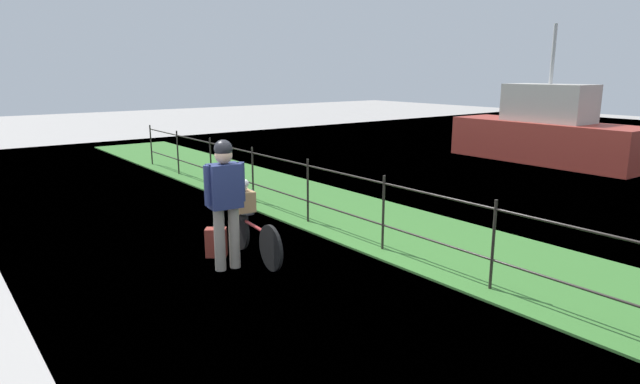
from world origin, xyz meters
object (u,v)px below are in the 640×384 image
(cyclist_person, at_px, (225,193))
(backpack_on_paving, at_px, (216,242))
(bicycle_main, at_px, (254,236))
(wooden_crate, at_px, (242,200))
(mooring_bollard, at_px, (248,202))
(terrier_dog, at_px, (242,185))
(moored_boat_mid, at_px, (546,133))

(cyclist_person, relative_size, backpack_on_paving, 4.21)
(bicycle_main, bearing_deg, wooden_crate, 174.11)
(bicycle_main, xyz_separation_m, mooring_bollard, (-2.09, 1.12, -0.11))
(bicycle_main, height_order, wooden_crate, wooden_crate)
(terrier_dog, distance_m, backpack_on_paving, 0.86)
(cyclist_person, relative_size, mooring_bollard, 3.88)
(wooden_crate, height_order, cyclist_person, cyclist_person)
(wooden_crate, xyz_separation_m, cyclist_person, (0.48, -0.50, 0.26))
(wooden_crate, xyz_separation_m, terrier_dog, (0.02, -0.00, 0.22))
(wooden_crate, bearing_deg, cyclist_person, -46.07)
(cyclist_person, distance_m, backpack_on_paving, 0.96)
(bicycle_main, distance_m, backpack_on_paving, 0.55)
(mooring_bollard, height_order, moored_boat_mid, moored_boat_mid)
(cyclist_person, bearing_deg, wooden_crate, 133.93)
(bicycle_main, relative_size, wooden_crate, 4.10)
(terrier_dog, relative_size, mooring_bollard, 0.74)
(cyclist_person, bearing_deg, mooring_bollard, 144.41)
(backpack_on_paving, xyz_separation_m, mooring_bollard, (-1.69, 1.48, 0.02))
(wooden_crate, xyz_separation_m, moored_boat_mid, (-1.65, 10.62, 0.06))
(wooden_crate, distance_m, cyclist_person, 0.74)
(moored_boat_mid, bearing_deg, terrier_dog, -81.03)
(backpack_on_paving, bearing_deg, moored_boat_mid, -134.88)
(cyclist_person, height_order, mooring_bollard, cyclist_person)
(wooden_crate, height_order, mooring_bollard, wooden_crate)
(wooden_crate, bearing_deg, backpack_on_paving, -95.38)
(terrier_dog, distance_m, mooring_bollard, 2.19)
(bicycle_main, bearing_deg, moored_boat_mid, 100.69)
(backpack_on_paving, relative_size, moored_boat_mid, 0.08)
(wooden_crate, distance_m, terrier_dog, 0.22)
(bicycle_main, height_order, mooring_bollard, bicycle_main)
(wooden_crate, relative_size, cyclist_person, 0.23)
(terrier_dog, xyz_separation_m, backpack_on_paving, (-0.06, -0.40, -0.76))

